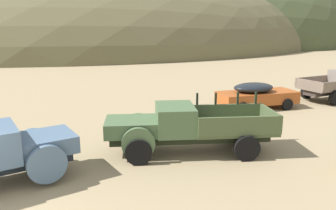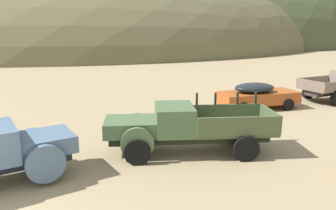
{
  "view_description": "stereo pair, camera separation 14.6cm",
  "coord_description": "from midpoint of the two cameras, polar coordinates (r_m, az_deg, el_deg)",
  "views": [
    {
      "loc": [
        1.33,
        -8.1,
        4.81
      ],
      "look_at": [
        7.65,
        5.32,
        1.25
      ],
      "focal_mm": 35.14,
      "sensor_mm": 36.0,
      "label": 1
    },
    {
      "loc": [
        1.47,
        -8.16,
        4.81
      ],
      "look_at": [
        7.65,
        5.32,
        1.25
      ],
      "focal_mm": 35.14,
      "sensor_mm": 36.0,
      "label": 2
    }
  ],
  "objects": [
    {
      "name": "hill_center",
      "position": [
        77.1,
        -9.92,
        9.71
      ],
      "size": [
        98.7,
        68.36,
        34.81
      ],
      "primitive_type": "ellipsoid",
      "color": "brown",
      "rests_on": "ground"
    },
    {
      "name": "hill_far_right",
      "position": [
        103.87,
        4.97,
        10.78
      ],
      "size": [
        94.9,
        85.2,
        48.24
      ],
      "primitive_type": "ellipsoid",
      "color": "#424C2D",
      "rests_on": "ground"
    },
    {
      "name": "truck_weathered_green",
      "position": [
        12.67,
        1.44,
        -4.0
      ],
      "size": [
        6.7,
        3.99,
        2.16
      ],
      "rotation": [
        0.0,
        0.0,
        2.8
      ],
      "color": "#232B1B",
      "rests_on": "ground"
    },
    {
      "name": "car_oxide_orange",
      "position": [
        20.39,
        15.36,
        1.71
      ],
      "size": [
        5.21,
        2.5,
        1.57
      ],
      "rotation": [
        0.0,
        0.0,
        -0.13
      ],
      "color": "#A34C1E",
      "rests_on": "ground"
    }
  ]
}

